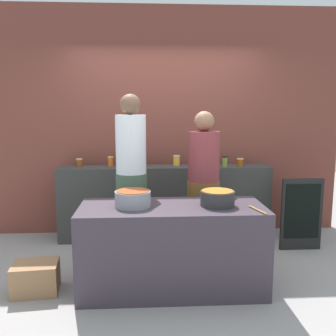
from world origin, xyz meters
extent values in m
plane|color=gray|center=(0.00, 0.00, 0.00)|extent=(12.00, 12.00, 0.00)
cube|color=brown|center=(0.00, 1.45, 1.50)|extent=(4.80, 0.12, 3.00)
cube|color=#383836|center=(0.00, 1.10, 0.48)|extent=(2.70, 0.36, 0.95)
cube|color=#3A303C|center=(0.00, -0.30, 0.40)|extent=(1.70, 0.70, 0.80)
cylinder|color=brown|center=(-1.08, 1.15, 1.00)|extent=(0.08, 0.08, 0.09)
cylinder|color=#D6C666|center=(-1.08, 1.15, 1.05)|extent=(0.08, 0.08, 0.01)
cylinder|color=#CF5D1F|center=(-0.69, 1.15, 1.01)|extent=(0.07, 0.07, 0.11)
cylinder|color=#D6C666|center=(-0.69, 1.15, 1.07)|extent=(0.07, 0.07, 0.01)
cylinder|color=olive|center=(-0.53, 1.12, 1.02)|extent=(0.08, 0.08, 0.13)
cylinder|color=black|center=(-0.53, 1.12, 1.09)|extent=(0.09, 0.09, 0.01)
cylinder|color=#A82C1D|center=(-0.37, 1.06, 1.02)|extent=(0.08, 0.08, 0.13)
cylinder|color=black|center=(-0.37, 1.06, 1.09)|extent=(0.08, 0.08, 0.01)
cylinder|color=gold|center=(0.16, 1.16, 1.01)|extent=(0.08, 0.08, 0.12)
cylinder|color=silver|center=(0.16, 1.16, 1.08)|extent=(0.09, 0.09, 0.01)
cylinder|color=#3C443A|center=(0.47, 1.03, 1.01)|extent=(0.06, 0.06, 0.11)
cylinder|color=silver|center=(0.47, 1.03, 1.07)|extent=(0.07, 0.07, 0.01)
cylinder|color=olive|center=(0.77, 1.04, 1.01)|extent=(0.07, 0.07, 0.12)
cylinder|color=black|center=(0.77, 1.04, 1.08)|extent=(0.07, 0.07, 0.01)
cylinder|color=#934B0F|center=(0.97, 1.08, 1.00)|extent=(0.08, 0.08, 0.09)
cylinder|color=#D6C666|center=(0.97, 1.08, 1.04)|extent=(0.09, 0.09, 0.01)
cylinder|color=gray|center=(-0.36, -0.30, 0.87)|extent=(0.33, 0.33, 0.14)
cylinder|color=brown|center=(-0.36, -0.30, 0.95)|extent=(0.30, 0.30, 0.00)
cylinder|color=#2D2D2D|center=(0.42, -0.32, 0.87)|extent=(0.31, 0.31, 0.14)
cylinder|color=#BD601F|center=(0.42, -0.32, 0.94)|extent=(0.29, 0.29, 0.00)
cylinder|color=#9E703D|center=(0.73, -0.52, 0.81)|extent=(0.09, 0.27, 0.02)
cylinder|color=#455D48|center=(-0.39, 0.32, 0.50)|extent=(0.33, 0.33, 1.00)
cylinder|color=white|center=(-0.39, 0.32, 1.31)|extent=(0.32, 0.32, 0.62)
sphere|color=brown|center=(-0.39, 0.32, 1.73)|extent=(0.22, 0.22, 0.22)
cylinder|color=brown|center=(0.39, 0.40, 0.45)|extent=(0.36, 0.36, 0.89)
cylinder|color=brown|center=(0.39, 0.40, 1.17)|extent=(0.34, 0.34, 0.55)
sphere|color=#8C6047|center=(0.39, 0.40, 1.55)|extent=(0.22, 0.22, 0.22)
cube|color=#9B704B|center=(-1.26, -0.31, 0.14)|extent=(0.44, 0.36, 0.28)
cube|color=black|center=(1.61, 0.60, 0.43)|extent=(0.49, 0.04, 0.87)
cube|color=black|center=(1.61, 0.58, 0.48)|extent=(0.42, 0.01, 0.66)
camera|label=1|loc=(-0.23, -3.64, 1.69)|focal=40.16mm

